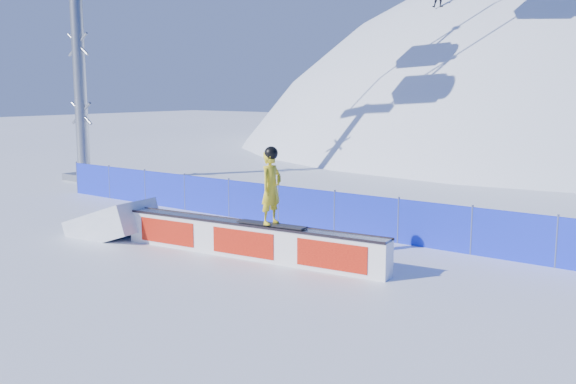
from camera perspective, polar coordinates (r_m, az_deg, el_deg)
The scene contains 6 objects.
ground at distance 15.51m, azimuth -8.07°, elevation -6.12°, with size 160.00×160.00×0.00m, color white.
snow_hill at distance 58.01m, azimuth 24.00°, elevation -14.05°, with size 64.00×64.00×64.00m.
safety_fence at distance 18.76m, azimuth 1.59°, elevation -1.49°, with size 22.05×0.05×1.30m.
rail_box at distance 15.63m, azimuth -3.56°, elevation -4.29°, with size 7.32×1.28×0.88m.
snow_ramp at distance 18.61m, azimuth -15.29°, elevation -3.79°, with size 2.25×1.50×0.84m, color white, non-canonical shape.
snowboarder at distance 15.01m, azimuth -1.50°, elevation 0.47°, with size 1.81×0.64×1.87m.
Camera 1 is at (10.58, -10.60, 4.05)m, focal length 40.00 mm.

